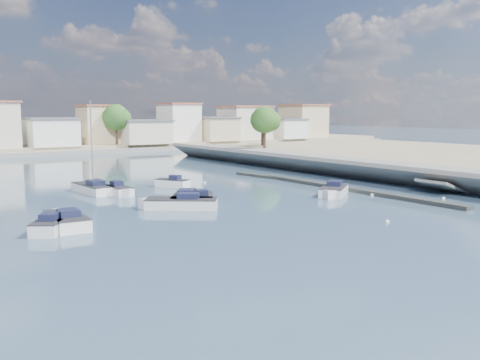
% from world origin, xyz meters
% --- Properties ---
extents(ground, '(400.00, 400.00, 0.00)m').
position_xyz_m(ground, '(0.00, 40.00, 0.00)').
color(ground, '#334E66').
rests_on(ground, ground).
extents(seawall_walkway, '(5.00, 90.00, 1.80)m').
position_xyz_m(seawall_walkway, '(18.50, 13.00, 0.90)').
color(seawall_walkway, slate).
rests_on(seawall_walkway, ground).
extents(breakwater, '(2.00, 31.02, 0.35)m').
position_xyz_m(breakwater, '(6.90, 12.69, 0.17)').
color(breakwater, black).
rests_on(breakwater, ground).
extents(far_shore_land, '(160.00, 40.00, 1.40)m').
position_xyz_m(far_shore_land, '(0.00, 92.00, 0.70)').
color(far_shore_land, gray).
rests_on(far_shore_land, ground).
extents(far_shore_quay, '(160.00, 2.50, 0.80)m').
position_xyz_m(far_shore_quay, '(0.00, 71.00, 0.40)').
color(far_shore_quay, slate).
rests_on(far_shore_quay, ground).
extents(far_town, '(113.01, 12.80, 8.35)m').
position_xyz_m(far_town, '(10.71, 76.92, 4.93)').
color(far_town, beige).
rests_on(far_town, far_shore_land).
extents(shore_trees, '(74.56, 38.32, 7.92)m').
position_xyz_m(shore_trees, '(8.34, 68.11, 6.22)').
color(shore_trees, '#38281E').
rests_on(shore_trees, ground).
extents(motorboat_a, '(2.42, 5.96, 1.48)m').
position_xyz_m(motorboat_a, '(-21.02, 9.17, 0.38)').
color(motorboat_a, silver).
rests_on(motorboat_a, ground).
extents(motorboat_b, '(3.51, 4.33, 1.48)m').
position_xyz_m(motorboat_b, '(-8.78, 11.70, 0.38)').
color(motorboat_b, silver).
rests_on(motorboat_b, ground).
extents(motorboat_c, '(5.87, 5.12, 1.48)m').
position_xyz_m(motorboat_c, '(-11.60, 10.85, 0.38)').
color(motorboat_c, silver).
rests_on(motorboat_c, ground).
extents(motorboat_d, '(5.20, 4.60, 1.48)m').
position_xyz_m(motorboat_d, '(3.61, 8.79, 0.38)').
color(motorboat_d, silver).
rests_on(motorboat_d, ground).
extents(motorboat_e, '(3.63, 4.40, 1.48)m').
position_xyz_m(motorboat_e, '(-22.15, 8.26, 0.38)').
color(motorboat_e, silver).
rests_on(motorboat_e, ground).
extents(motorboat_f, '(2.96, 3.81, 1.48)m').
position_xyz_m(motorboat_f, '(-6.35, 22.39, 0.38)').
color(motorboat_f, silver).
rests_on(motorboat_f, ground).
extents(motorboat_g, '(1.57, 4.50, 1.48)m').
position_xyz_m(motorboat_g, '(-12.82, 20.22, 0.38)').
color(motorboat_g, silver).
rests_on(motorboat_g, ground).
extents(motorboat_h, '(5.19, 5.98, 1.48)m').
position_xyz_m(motorboat_h, '(-9.53, 12.86, 0.38)').
color(motorboat_h, silver).
rests_on(motorboat_h, ground).
extents(sailboat, '(2.46, 6.72, 9.00)m').
position_xyz_m(sailboat, '(-14.38, 23.28, 0.41)').
color(sailboat, silver).
rests_on(sailboat, ground).
extents(mooring_buoys, '(12.52, 29.37, 0.33)m').
position_xyz_m(mooring_buoys, '(4.22, 12.99, 0.05)').
color(mooring_buoys, white).
rests_on(mooring_buoys, ground).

